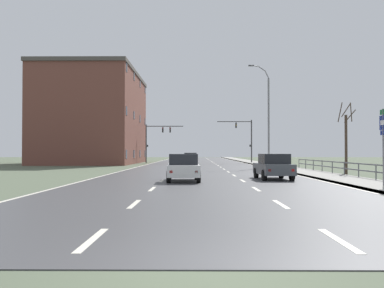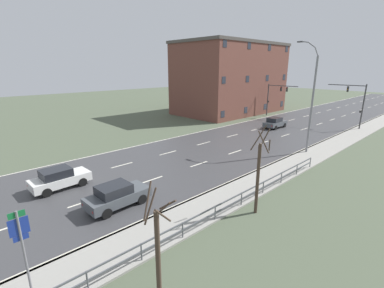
# 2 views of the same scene
# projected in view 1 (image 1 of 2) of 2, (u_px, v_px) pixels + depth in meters

# --- Properties ---
(ground_plane) EXTENTS (160.00, 160.00, 0.12)m
(ground_plane) POSITION_uv_depth(u_px,v_px,m) (199.00, 165.00, 53.89)
(ground_plane) COLOR #4C5642
(road_asphalt_strip) EXTENTS (14.00, 120.00, 0.03)m
(road_asphalt_strip) POSITION_uv_depth(u_px,v_px,m) (198.00, 162.00, 65.88)
(road_asphalt_strip) COLOR #3D3D3F
(road_asphalt_strip) RESTS_ON ground
(sidewalk_right) EXTENTS (3.00, 120.00, 0.12)m
(sidewalk_right) POSITION_uv_depth(u_px,v_px,m) (252.00, 162.00, 65.80)
(sidewalk_right) COLOR gray
(sidewalk_right) RESTS_ON ground
(guardrail) EXTENTS (0.07, 30.42, 1.00)m
(guardrail) POSITION_uv_depth(u_px,v_px,m) (359.00, 168.00, 26.19)
(guardrail) COLOR #515459
(guardrail) RESTS_ON ground
(street_lamp_midground) EXTENTS (2.30, 0.24, 11.27)m
(street_lamp_midground) POSITION_uv_depth(u_px,v_px,m) (268.00, 117.00, 45.70)
(street_lamp_midground) COLOR slate
(street_lamp_midground) RESTS_ON ground
(highway_sign) EXTENTS (0.09, 0.68, 3.71)m
(highway_sign) POSITION_uv_depth(u_px,v_px,m) (383.00, 137.00, 19.49)
(highway_sign) COLOR slate
(highway_sign) RESTS_ON ground
(traffic_signal_right) EXTENTS (5.20, 0.36, 6.45)m
(traffic_signal_right) POSITION_uv_depth(u_px,v_px,m) (245.00, 135.00, 62.11)
(traffic_signal_right) COLOR #38383A
(traffic_signal_right) RESTS_ON ground
(traffic_signal_left) EXTENTS (5.68, 0.36, 5.82)m
(traffic_signal_left) POSITION_uv_depth(u_px,v_px,m) (156.00, 136.00, 62.99)
(traffic_signal_left) COLOR #38383A
(traffic_signal_left) RESTS_ON ground
(car_far_left) EXTENTS (1.97, 4.17, 1.57)m
(car_far_left) POSITION_uv_depth(u_px,v_px,m) (183.00, 167.00, 23.73)
(car_far_left) COLOR silver
(car_far_left) RESTS_ON ground
(car_near_left) EXTENTS (1.84, 4.10, 1.57)m
(car_near_left) POSITION_uv_depth(u_px,v_px,m) (191.00, 159.00, 54.15)
(car_near_left) COLOR #474C51
(car_near_left) RESTS_ON ground
(car_near_right) EXTENTS (1.97, 4.17, 1.57)m
(car_near_right) POSITION_uv_depth(u_px,v_px,m) (273.00, 166.00, 25.44)
(car_near_right) COLOR #474C51
(car_near_right) RESTS_ON ground
(brick_building) EXTENTS (12.71, 21.58, 13.26)m
(brick_building) POSITION_uv_depth(u_px,v_px,m) (95.00, 118.00, 61.08)
(brick_building) COLOR brown
(brick_building) RESTS_ON ground
(bare_tree_mid) EXTENTS (1.36, 1.32, 5.50)m
(bare_tree_mid) POSITION_uv_depth(u_px,v_px,m) (346.00, 140.00, 31.35)
(bare_tree_mid) COLOR #423328
(bare_tree_mid) RESTS_ON ground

